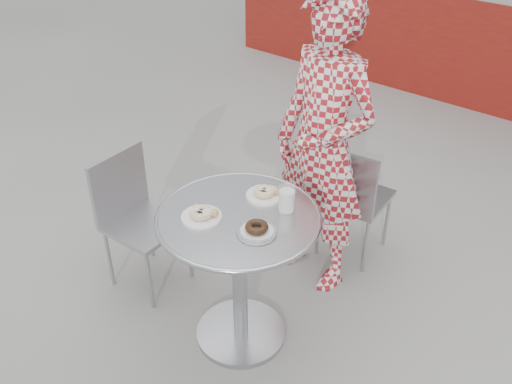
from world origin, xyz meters
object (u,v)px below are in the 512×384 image
Objects in this scene: chair_left at (147,246)px; plate_far at (265,193)px; plate_near at (202,215)px; seated_person at (324,148)px; milk_cup at (287,200)px; bistro_table at (239,248)px; chair_far at (352,219)px; plate_checker at (257,230)px.

plate_far reaches higher than chair_left.
seated_person is at bearing 81.19° from plate_near.
milk_cup is at bearing -10.21° from plate_far.
seated_person is at bearing 89.30° from bistro_table.
chair_far is at bearing 84.69° from plate_far.
seated_person is 0.49m from plate_far.
plate_far is (0.71, 0.21, 0.56)m from chair_left.
chair_far is at bearing 87.97° from seated_person.
bistro_table is at bearing -88.29° from plate_far.
milk_cup is at bearing 50.60° from bistro_table.
bistro_table is at bearing 80.65° from chair_far.
chair_far is 4.19× the size of plate_near.
chair_left is at bearing 177.43° from plate_checker.
chair_far is at bearing 86.12° from bistro_table.
plate_checker is at bearing -89.71° from milk_cup.
milk_cup is at bearing 89.94° from chair_far.
milk_cup is at bearing 48.51° from plate_near.
milk_cup is (0.08, -0.82, 0.61)m from chair_far.
milk_cup is (0.26, 0.30, 0.04)m from plate_near.
milk_cup is (0.14, -0.52, -0.01)m from seated_person.
chair_left is 1.03m from plate_checker.
chair_left is 4.54× the size of plate_far.
chair_far is 1.27m from chair_left.
milk_cup is (0.15, -0.03, 0.04)m from plate_far.
plate_checker is 0.23m from milk_cup.
milk_cup reaches higher than plate_far.
plate_near is at bearing -164.09° from plate_checker.
bistro_table is 0.26m from plate_checker.
seated_person is 9.42× the size of plate_checker.
seated_person is 0.53m from milk_cup.
plate_far is 0.98× the size of plate_checker.
chair_left is 1.18m from seated_person.
chair_far is at bearing -40.88° from chair_left.
chair_left is at bearing 46.78° from chair_far.
plate_far and plate_checker have the same top height.
chair_far is at bearing 80.60° from plate_near.
chair_left is at bearing -126.90° from seated_person.
bistro_table is 0.34m from milk_cup.
bistro_table is at bearing -129.40° from milk_cup.
plate_checker is (0.86, -0.04, 0.56)m from chair_left.
plate_near is at bearing -108.93° from plate_far.
plate_near is (0.59, -0.11, 0.56)m from chair_left.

